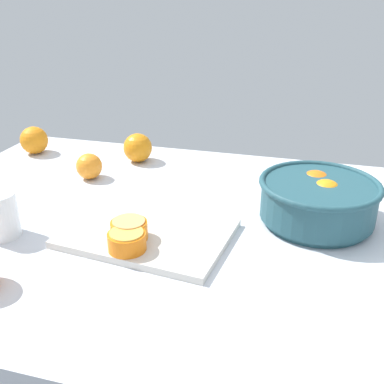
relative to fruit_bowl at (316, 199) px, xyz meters
The scene contains 10 objects.
ground_plane 22.00cm from the fruit_bowl, 158.87° to the right, with size 137.88×86.40×3.00cm, color silver.
fruit_bowl is the anchor object (origin of this frame).
juice_glass 61.81cm from the fruit_bowl, 159.22° to the right, with size 6.99×6.99×8.86cm.
cutting_board 34.33cm from the fruit_bowl, 154.03° to the right, with size 30.75×21.67×1.40cm, color beige.
orange_half_0 38.77cm from the fruit_bowl, 144.85° to the right, with size 6.81×6.81×3.54cm.
orange_half_1 37.74cm from the fruit_bowl, 150.21° to the right, with size 6.79×6.79×3.77cm.
loose_orange_1 55.38cm from the fruit_bowl, behind, with size 6.45×6.45×6.45cm, color orange.
loose_orange_2 81.29cm from the fruit_bowl, 164.90° to the left, with size 7.76×7.76×7.76cm, color orange.
loose_orange_4 52.71cm from the fruit_bowl, 154.32° to the left, with size 7.79×7.79×7.79cm, color orange.
spoon 22.51cm from the fruit_bowl, 88.82° to the left, with size 8.66×16.21×1.00cm.
Camera 1 is at (17.09, -77.49, 44.00)cm, focal length 42.07 mm.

